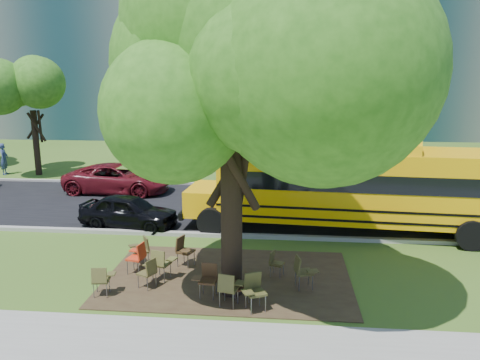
# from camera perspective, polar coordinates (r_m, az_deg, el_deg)

# --- Properties ---
(ground) EXTENTS (160.00, 160.00, 0.00)m
(ground) POSITION_cam_1_polar(r_m,az_deg,el_deg) (14.44, -5.22, -10.82)
(ground) COLOR #3A591B
(ground) RESTS_ON ground
(dirt_patch) EXTENTS (7.00, 4.50, 0.03)m
(dirt_patch) POSITION_cam_1_polar(r_m,az_deg,el_deg) (13.84, -1.44, -11.78)
(dirt_patch) COLOR #382819
(dirt_patch) RESTS_ON ground
(asphalt_road) EXTENTS (80.00, 8.00, 0.04)m
(asphalt_road) POSITION_cam_1_polar(r_m,az_deg,el_deg) (20.97, -1.71, -3.25)
(asphalt_road) COLOR black
(asphalt_road) RESTS_ON ground
(kerb_near) EXTENTS (80.00, 0.25, 0.14)m
(kerb_near) POSITION_cam_1_polar(r_m,az_deg,el_deg) (17.17, -3.38, -6.69)
(kerb_near) COLOR gray
(kerb_near) RESTS_ON ground
(kerb_far) EXTENTS (80.00, 0.25, 0.14)m
(kerb_far) POSITION_cam_1_polar(r_m,az_deg,el_deg) (24.90, -0.54, -0.60)
(kerb_far) COLOR gray
(kerb_far) RESTS_ON ground
(building_main) EXTENTS (38.00, 16.00, 22.00)m
(building_main) POSITION_cam_1_polar(r_m,az_deg,el_deg) (50.43, -7.00, 18.40)
(building_main) COLOR slate
(building_main) RESTS_ON ground
(bg_tree_0) EXTENTS (5.20, 5.20, 7.18)m
(bg_tree_0) POSITION_cam_1_polar(r_m,az_deg,el_deg) (29.83, -24.05, 9.23)
(bg_tree_0) COLOR black
(bg_tree_0) RESTS_ON ground
(bg_tree_2) EXTENTS (4.80, 4.80, 6.62)m
(bg_tree_2) POSITION_cam_1_polar(r_m,az_deg,el_deg) (30.02, -9.22, 9.47)
(bg_tree_2) COLOR black
(bg_tree_2) RESTS_ON ground
(bg_tree_3) EXTENTS (5.60, 5.60, 7.84)m
(bg_tree_3) POSITION_cam_1_polar(r_m,az_deg,el_deg) (27.58, 17.17, 10.53)
(bg_tree_3) COLOR black
(bg_tree_3) RESTS_ON ground
(main_tree) EXTENTS (7.06, 7.06, 8.90)m
(main_tree) POSITION_cam_1_polar(r_m,az_deg,el_deg) (11.61, -1.10, 10.80)
(main_tree) COLOR black
(main_tree) RESTS_ON ground
(school_bus) EXTENTS (12.91, 3.73, 3.11)m
(school_bus) POSITION_cam_1_polar(r_m,az_deg,el_deg) (17.78, 15.90, -0.68)
(school_bus) COLOR #F7AF07
(school_bus) RESTS_ON ground
(chair_0) EXTENTS (0.58, 0.57, 0.86)m
(chair_0) POSITION_cam_1_polar(r_m,az_deg,el_deg) (13.05, -16.53, -11.40)
(chair_0) COLOR #4E4A21
(chair_0) RESTS_ON ground
(chair_1) EXTENTS (0.72, 0.56, 0.94)m
(chair_1) POSITION_cam_1_polar(r_m,az_deg,el_deg) (13.63, -9.59, -9.76)
(chair_1) COLOR brown
(chair_1) RESTS_ON ground
(chair_2) EXTENTS (0.56, 0.71, 0.86)m
(chair_2) POSITION_cam_1_polar(r_m,az_deg,el_deg) (13.24, -11.07, -10.74)
(chair_2) COLOR #4E4622
(chair_2) RESTS_ON ground
(chair_3) EXTENTS (0.62, 0.54, 0.91)m
(chair_3) POSITION_cam_1_polar(r_m,az_deg,el_deg) (12.56, -3.99, -11.68)
(chair_3) COLOR #442A18
(chair_3) RESTS_ON ground
(chair_4) EXTENTS (0.70, 0.54, 0.92)m
(chair_4) POSITION_cam_1_polar(r_m,az_deg,el_deg) (12.00, -1.34, -12.83)
(chair_4) COLOR brown
(chair_4) RESTS_ON ground
(chair_5) EXTENTS (0.65, 0.77, 0.96)m
(chair_5) POSITION_cam_1_polar(r_m,az_deg,el_deg) (11.85, 1.68, -13.06)
(chair_5) COLOR #423F1C
(chair_5) RESTS_ON ground
(chair_6) EXTENTS (0.58, 0.53, 0.77)m
(chair_6) POSITION_cam_1_polar(r_m,az_deg,el_deg) (12.33, 0.43, -12.58)
(chair_6) COLOR #3D2416
(chair_6) RESTS_ON ground
(chair_7) EXTENTS (0.69, 0.65, 0.95)m
(chair_7) POSITION_cam_1_polar(r_m,az_deg,el_deg) (13.02, 7.63, -10.74)
(chair_7) COLOR #453F1E
(chair_7) RESTS_ON ground
(chair_8) EXTENTS (0.56, 0.70, 0.95)m
(chair_8) POSITION_cam_1_polar(r_m,az_deg,el_deg) (14.21, -12.35, -8.90)
(chair_8) COLOR red
(chair_8) RESTS_ON ground
(chair_9) EXTENTS (0.75, 0.60, 0.90)m
(chair_9) POSITION_cam_1_polar(r_m,az_deg,el_deg) (14.82, -11.84, -8.10)
(chair_9) COLOR #463E1E
(chair_9) RESTS_ON ground
(chair_10) EXTENTS (0.59, 0.75, 0.95)m
(chair_10) POSITION_cam_1_polar(r_m,az_deg,el_deg) (14.49, -6.89, -8.29)
(chair_10) COLOR #412E17
(chair_10) RESTS_ON ground
(chair_11) EXTENTS (0.63, 0.64, 0.94)m
(chair_11) POSITION_cam_1_polar(r_m,az_deg,el_deg) (13.39, -1.23, -9.99)
(chair_11) COLOR #472919
(chair_11) RESTS_ON ground
(chair_12) EXTENTS (0.47, 0.60, 0.77)m
(chair_12) POSITION_cam_1_polar(r_m,az_deg,el_deg) (13.77, 4.32, -9.86)
(chair_12) COLOR #4A4320
(chair_12) RESTS_ON ground
(black_car) EXTENTS (3.97, 2.10, 1.29)m
(black_car) POSITION_cam_1_polar(r_m,az_deg,el_deg) (18.54, -13.42, -3.71)
(black_car) COLOR black
(black_car) RESTS_ON ground
(bg_car_red) EXTENTS (5.37, 2.68, 1.46)m
(bg_car_red) POSITION_cam_1_polar(r_m,az_deg,el_deg) (24.15, -14.62, 0.18)
(bg_car_red) COLOR #590F17
(bg_car_red) RESTS_ON ground
(pedestrian_a) EXTENTS (0.60, 0.77, 1.87)m
(pedestrian_a) POSITION_cam_1_polar(r_m,az_deg,el_deg) (31.12, -26.83, 2.31)
(pedestrian_a) COLOR navy
(pedestrian_a) RESTS_ON ground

